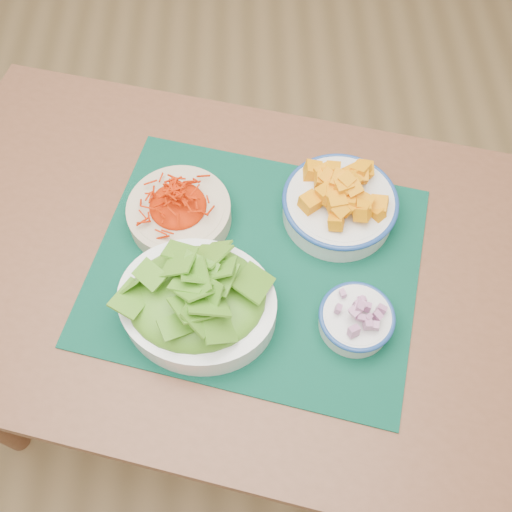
{
  "coord_description": "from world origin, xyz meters",
  "views": [
    {
      "loc": [
        0.42,
        -0.37,
        1.7
      ],
      "look_at": [
        0.43,
        0.14,
        0.78
      ],
      "focal_mm": 40.0,
      "sensor_mm": 36.0,
      "label": 1
    }
  ],
  "objects": [
    {
      "name": "onion_bowl",
      "position": [
        0.6,
        0.01,
        0.79
      ],
      "size": [
        0.13,
        0.13,
        0.07
      ],
      "rotation": [
        0.0,
        0.0,
        -0.02
      ],
      "color": "silver",
      "rests_on": "placemat"
    },
    {
      "name": "lettuce_bowl",
      "position": [
        0.32,
        0.04,
        0.81
      ],
      "size": [
        0.33,
        0.3,
        0.12
      ],
      "rotation": [
        0.0,
        0.0,
        -0.28
      ],
      "color": "white",
      "rests_on": "placemat"
    },
    {
      "name": "placemat",
      "position": [
        0.43,
        0.14,
        0.75
      ],
      "size": [
        0.71,
        0.63,
        0.0
      ],
      "primitive_type": "cube",
      "rotation": [
        0.0,
        0.0,
        -0.27
      ],
      "color": "black",
      "rests_on": "table"
    },
    {
      "name": "table",
      "position": [
        0.33,
        0.16,
        0.65
      ],
      "size": [
        1.33,
        1.05,
        0.75
      ],
      "rotation": [
        0.0,
        0.0,
        -0.26
      ],
      "color": "brown",
      "rests_on": "ground"
    },
    {
      "name": "ground",
      "position": [
        0.0,
        0.0,
        0.0
      ],
      "size": [
        4.0,
        4.0,
        0.0
      ],
      "primitive_type": "plane",
      "color": "#9B794B",
      "rests_on": "ground"
    },
    {
      "name": "carrot_bowl",
      "position": [
        0.28,
        0.24,
        0.79
      ],
      "size": [
        0.22,
        0.22,
        0.07
      ],
      "rotation": [
        0.0,
        0.0,
        0.13
      ],
      "color": "beige",
      "rests_on": "placemat"
    },
    {
      "name": "squash_bowl",
      "position": [
        0.59,
        0.24,
        0.8
      ],
      "size": [
        0.26,
        0.26,
        0.1
      ],
      "rotation": [
        0.0,
        0.0,
        -0.24
      ],
      "color": "silver",
      "rests_on": "placemat"
    }
  ]
}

